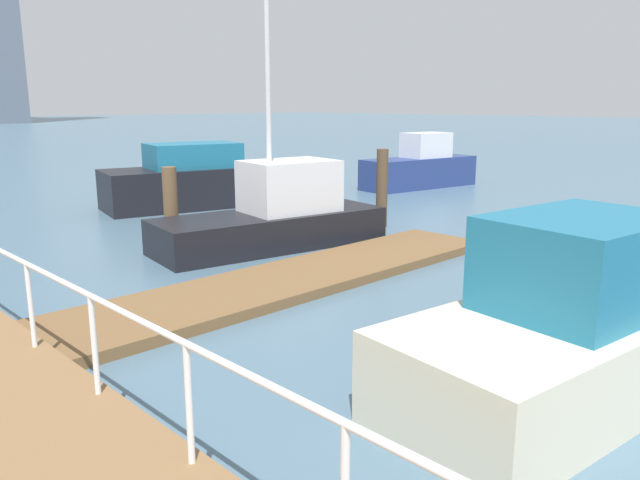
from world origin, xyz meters
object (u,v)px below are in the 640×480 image
at_px(moored_boat_3, 276,215).
at_px(moored_boat_4, 590,323).
at_px(moored_boat_1, 204,181).
at_px(moored_boat_0, 420,167).

distance_m(moored_boat_3, moored_boat_4, 8.46).
bearing_deg(moored_boat_3, moored_boat_1, 70.91).
bearing_deg(moored_boat_1, moored_boat_0, -14.43).
height_order(moored_boat_0, moored_boat_4, moored_boat_0).
height_order(moored_boat_1, moored_boat_3, moored_boat_3).
xyz_separation_m(moored_boat_0, moored_boat_3, (-10.90, -3.94, -0.07)).
relative_size(moored_boat_1, moored_boat_4, 1.12).
xyz_separation_m(moored_boat_3, moored_boat_4, (-2.06, -8.21, 0.02)).
relative_size(moored_boat_0, moored_boat_4, 0.86).
height_order(moored_boat_0, moored_boat_1, moored_boat_0).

